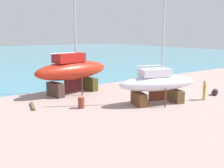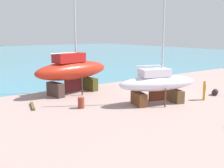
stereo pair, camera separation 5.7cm
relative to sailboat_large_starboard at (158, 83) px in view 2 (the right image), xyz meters
The scene contains 8 objects.
ground_plane 3.85m from the sailboat_large_starboard, 16.10° to the right, with size 44.63×44.63×0.00m, color #A58A83.
sea_water 62.02m from the sailboat_large_starboard, 86.95° to the left, with size 141.88×103.41×0.01m, color teal.
sailboat_large_starboard is the anchor object (origin of this frame).
sailboat_mid_port 8.66m from the sailboat_large_starboard, 116.35° to the left, with size 8.50×3.78×14.05m.
worker 4.61m from the sailboat_large_starboard, 20.03° to the right, with size 0.50×0.45×1.72m.
barrel_tar_black 6.98m from the sailboat_large_starboard, ahead, with size 0.55×0.55×0.76m, color #311E25.
barrel_blue_faded 6.54m from the sailboat_large_starboard, 156.79° to the left, with size 0.52×0.52×0.86m, color brown.
timber_short_skew 10.39m from the sailboat_large_starboard, 150.14° to the left, with size 2.33×0.21×0.17m, color brown.
Camera 2 is at (-19.39, -18.27, 5.83)m, focal length 43.39 mm.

